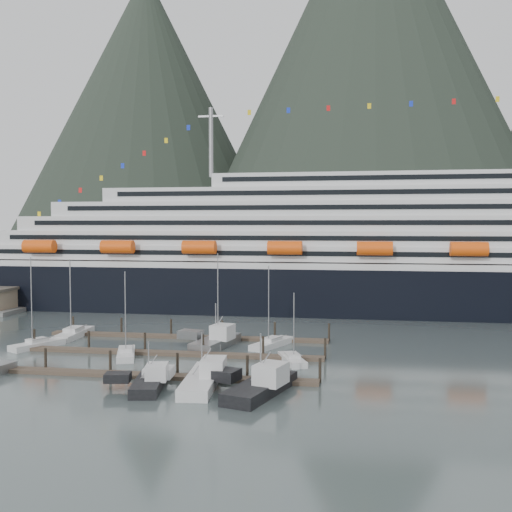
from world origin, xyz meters
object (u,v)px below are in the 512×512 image
at_px(sailboat_c, 126,354).
at_px(sailboat_h, 292,360).
at_px(sailboat_a, 37,345).
at_px(trawler_d, 259,386).
at_px(sailboat_e, 74,335).
at_px(sailboat_d, 219,341).
at_px(trawler_e, 215,341).
at_px(trawler_b, 148,382).
at_px(cruise_ship, 386,257).
at_px(trawler_c, 201,379).
at_px(sailboat_g, 272,344).

relative_size(sailboat_c, sailboat_h, 1.27).
relative_size(sailboat_a, sailboat_h, 1.43).
bearing_deg(trawler_d, sailboat_e, 68.55).
xyz_separation_m(sailboat_e, sailboat_h, (38.88, -12.91, -0.05)).
relative_size(sailboat_d, trawler_e, 1.24).
bearing_deg(trawler_e, sailboat_d, 10.29).
xyz_separation_m(sailboat_d, trawler_b, (-2.31, -27.51, 0.39)).
bearing_deg(sailboat_d, cruise_ship, -34.81).
height_order(cruise_ship, trawler_e, cruise_ship).
bearing_deg(trawler_b, sailboat_a, 41.44).
relative_size(sailboat_h, trawler_b, 1.03).
distance_m(cruise_ship, trawler_c, 73.06).
relative_size(sailboat_e, trawler_e, 1.14).
bearing_deg(cruise_ship, sailboat_a, -137.89).
bearing_deg(trawler_c, sailboat_c, 42.51).
bearing_deg(sailboat_a, sailboat_e, 17.43).
relative_size(sailboat_g, sailboat_h, 1.30).
xyz_separation_m(sailboat_h, trawler_d, (-2.11, -15.88, 0.57)).
height_order(sailboat_d, trawler_b, sailboat_d).
bearing_deg(cruise_ship, sailboat_h, -105.94).
xyz_separation_m(sailboat_d, sailboat_g, (8.70, -0.95, -0.02)).
height_order(sailboat_d, sailboat_h, sailboat_d).
distance_m(sailboat_a, trawler_d, 42.92).
bearing_deg(trawler_d, cruise_ship, 2.53).
distance_m(cruise_ship, sailboat_e, 69.09).
bearing_deg(sailboat_c, sailboat_g, -80.87).
height_order(sailboat_e, trawler_d, sailboat_e).
relative_size(cruise_ship, sailboat_e, 15.09).
bearing_deg(sailboat_e, trawler_d, -130.51).
relative_size(cruise_ship, sailboat_g, 15.83).
bearing_deg(trawler_c, cruise_ship, -25.33).
relative_size(sailboat_e, sailboat_g, 1.05).
xyz_separation_m(sailboat_a, trawler_e, (27.24, 5.25, 0.52)).
relative_size(cruise_ship, sailboat_d, 13.86).
relative_size(sailboat_g, trawler_d, 0.99).
distance_m(sailboat_d, sailboat_e, 25.88).
height_order(sailboat_g, trawler_c, sailboat_g).
xyz_separation_m(sailboat_c, trawler_e, (11.10, 9.17, 0.54)).
bearing_deg(sailboat_g, sailboat_h, -134.85).
height_order(sailboat_g, trawler_e, sailboat_g).
xyz_separation_m(sailboat_g, trawler_b, (-11.01, -26.56, 0.41)).
bearing_deg(sailboat_e, sailboat_c, -134.54).
distance_m(sailboat_d, sailboat_h, 17.43).
distance_m(trawler_b, trawler_d, 13.23).
bearing_deg(trawler_e, sailboat_c, 141.84).
xyz_separation_m(sailboat_e, trawler_b, (23.54, -28.86, 0.39)).
bearing_deg(sailboat_h, trawler_c, 123.72).
relative_size(sailboat_h, trawler_e, 0.84).
relative_size(cruise_ship, sailboat_a, 14.35).
height_order(sailboat_g, trawler_b, sailboat_g).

